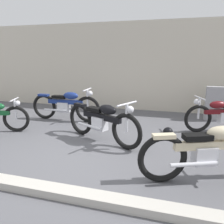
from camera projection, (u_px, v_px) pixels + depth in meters
The scene contains 9 objects.
ground_plane at pixel (84, 154), 4.48m from camera, with size 40.00×40.00×0.00m, color #56565B.
building_wall at pixel (129, 67), 8.12m from camera, with size 18.00×0.30×3.11m, color beige.
curb_strip at pixel (46, 189), 3.16m from camera, with size 18.00×0.24×0.12m, color #B7B2A8.
stone_marker at pixel (215, 104), 6.75m from camera, with size 0.54×0.20×1.04m, color #9E9EA3.
helmet at pixel (168, 132), 5.39m from camera, with size 0.24×0.24×0.24m, color black.
motorcycle_cream at pixel (209, 151), 3.43m from camera, with size 2.08×1.02×0.99m.
motorcycle_blue at pixel (66, 105), 6.74m from camera, with size 2.22×0.62×1.00m.
motorcycle_black at pixel (102, 121), 5.04m from camera, with size 2.05×1.12×1.00m.
motorcycle_maroon at pixel (223, 115), 5.72m from camera, with size 1.96×0.89×0.92m.
Camera 1 is at (1.68, -3.84, 1.88)m, focal length 35.68 mm.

